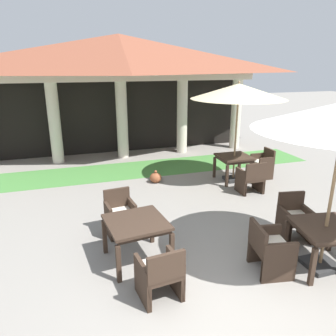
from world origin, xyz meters
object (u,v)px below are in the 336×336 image
patio_table_mid_left (325,232)px  patio_chair_mid_right_east (263,164)px  patio_chair_mid_left_north (295,219)px  patio_table_mid_right (234,159)px  patio_chair_near_foreground_south (160,274)px  patio_chair_mid_right_south (251,178)px  patio_table_near_foreground (136,226)px  terracotta_urn (156,178)px  patio_chair_near_foreground_north (120,214)px  patio_umbrella_mid_right (239,92)px  patio_chair_mid_left_west (270,249)px

patio_table_mid_left → patio_chair_mid_right_east: bearing=69.0°
patio_chair_mid_left_north → patio_table_mid_right: patio_chair_mid_left_north is taller
patio_chair_near_foreground_south → patio_chair_mid_right_south: (3.40, 3.14, 0.00)m
patio_table_near_foreground → terracotta_urn: 3.89m
patio_table_near_foreground → patio_chair_near_foreground_south: size_ratio=1.25×
patio_chair_mid_right_east → terracotta_urn: bearing=81.4°
patio_chair_near_foreground_south → patio_chair_mid_right_east: bearing=36.7°
patio_chair_mid_right_east → patio_chair_near_foreground_south: bearing=134.2°
patio_chair_near_foreground_north → patio_chair_near_foreground_south: patio_chair_near_foreground_north is taller
patio_table_mid_left → patio_chair_mid_right_south: (0.63, 3.24, -0.25)m
patio_umbrella_mid_right → patio_chair_mid_right_east: (0.96, -0.02, -2.11)m
patio_chair_near_foreground_south → patio_chair_mid_left_north: 3.05m
patio_umbrella_mid_right → patio_table_mid_left: bearing=-98.8°
patio_table_mid_right → patio_umbrella_mid_right: 1.89m
patio_chair_mid_left_north → patio_umbrella_mid_right: size_ratio=0.32×
patio_chair_mid_left_west → patio_chair_mid_left_north: bearing=135.0°
patio_chair_mid_left_north → patio_chair_mid_right_south: size_ratio=1.02×
patio_chair_near_foreground_north → patio_umbrella_mid_right: patio_umbrella_mid_right is taller
patio_chair_mid_left_north → terracotta_urn: patio_chair_mid_left_north is taller
patio_table_near_foreground → patio_umbrella_mid_right: bearing=41.1°
terracotta_urn → patio_table_mid_left: bearing=-71.9°
patio_chair_mid_left_west → patio_chair_mid_left_north: 1.32m
patio_umbrella_mid_right → patio_chair_mid_left_west: bearing=-111.2°
patio_table_near_foreground → patio_chair_near_foreground_south: 1.06m
patio_table_mid_right → patio_umbrella_mid_right: patio_umbrella_mid_right is taller
patio_table_near_foreground → patio_chair_mid_left_north: bearing=-3.7°
patio_chair_mid_left_west → terracotta_urn: 4.62m
patio_table_mid_left → terracotta_urn: size_ratio=2.95×
patio_chair_mid_right_south → terracotta_urn: size_ratio=2.36×
patio_umbrella_mid_right → patio_chair_mid_right_south: patio_umbrella_mid_right is taller
patio_chair_mid_left_west → patio_umbrella_mid_right: size_ratio=0.30×
patio_chair_mid_right_south → patio_chair_mid_left_north: bearing=-100.1°
patio_umbrella_mid_right → patio_chair_mid_right_east: size_ratio=3.25×
patio_umbrella_mid_right → terracotta_urn: 3.28m
patio_chair_near_foreground_north → patio_chair_near_foreground_south: size_ratio=1.05×
patio_table_near_foreground → patio_chair_near_foreground_north: patio_chair_near_foreground_north is taller
terracotta_urn → patio_chair_mid_right_east: bearing=-9.8°
patio_table_near_foreground → patio_chair_mid_left_north: size_ratio=1.21×
patio_table_mid_right → patio_table_mid_left: bearing=-98.8°
patio_chair_near_foreground_north → patio_table_mid_right: size_ratio=0.98×
patio_chair_mid_right_south → patio_table_mid_left: bearing=-99.8°
patio_chair_near_foreground_north → patio_umbrella_mid_right: bearing=-156.8°
patio_table_mid_right → patio_umbrella_mid_right: (-0.00, 0.00, 1.89)m
patio_chair_mid_left_west → patio_chair_mid_right_south: (1.54, 3.07, -0.01)m
patio_table_mid_right → patio_chair_mid_right_south: bearing=-91.2°
patio_chair_near_foreground_north → patio_chair_near_foreground_south: (0.23, -2.04, -0.02)m
patio_table_mid_left → patio_chair_mid_right_south: 3.31m
patio_chair_mid_left_west → patio_table_mid_right: 4.34m
patio_chair_near_foreground_south → patio_table_near_foreground: bearing=90.0°
patio_chair_near_foreground_north → patio_table_mid_left: (3.00, -2.14, 0.24)m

